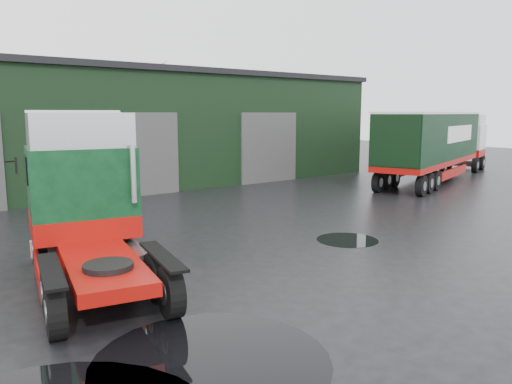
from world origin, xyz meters
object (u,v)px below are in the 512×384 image
hero_tractor (93,202)px  tree_back_b (145,116)px  warehouse (94,127)px  lorry_right (431,147)px  wash_bucket (157,259)px

hero_tractor → tree_back_b: 31.14m
warehouse → lorry_right: size_ratio=2.09×
warehouse → hero_tractor: (-6.50, -17.51, -1.15)m
lorry_right → tree_back_b: (-7.00, 22.01, 1.71)m
hero_tractor → tree_back_b: size_ratio=0.86×
warehouse → lorry_right: warehouse is taller
lorry_right → wash_bucket: (-19.61, -4.71, -1.87)m
warehouse → lorry_right: 19.25m
tree_back_b → wash_bucket: bearing=-115.3°
warehouse → hero_tractor: size_ratio=5.00×
lorry_right → wash_bucket: lorry_right is taller
warehouse → wash_bucket: (-4.61, -16.71, -2.99)m
hero_tractor → warehouse: bearing=81.1°
hero_tractor → tree_back_b: (14.50, 27.51, 1.74)m
hero_tractor → wash_bucket: size_ratio=17.69×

